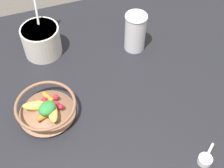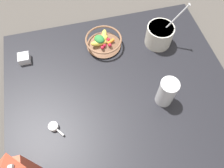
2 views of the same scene
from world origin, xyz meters
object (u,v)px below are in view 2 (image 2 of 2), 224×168
at_px(fruit_bowl, 103,41).
at_px(drinking_cup, 167,92).
at_px(yogurt_tub, 159,34).
at_px(spice_jar, 24,59).

distance_m(fruit_bowl, drinking_cup, 0.43).
bearing_deg(yogurt_tub, drinking_cup, 164.63).
bearing_deg(yogurt_tub, spice_jar, 85.94).
bearing_deg(fruit_bowl, drinking_cup, -152.40).
relative_size(yogurt_tub, drinking_cup, 1.69).
relative_size(yogurt_tub, spice_jar, 4.55).
height_order(drinking_cup, spice_jar, drinking_cup).
xyz_separation_m(fruit_bowl, yogurt_tub, (-0.05, -0.29, 0.03)).
relative_size(fruit_bowl, spice_jar, 3.43).
bearing_deg(spice_jar, drinking_cup, -122.03).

